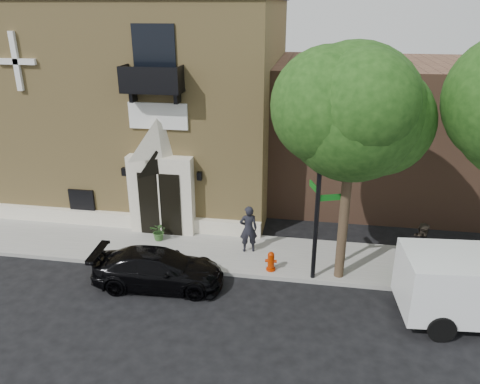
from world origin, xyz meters
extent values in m
plane|color=black|center=(0.00, 0.00, 0.00)|extent=(120.00, 120.00, 0.00)
cube|color=gray|center=(1.00, 1.50, 0.07)|extent=(42.00, 3.00, 0.15)
cube|color=tan|center=(-3.00, 8.00, 4.50)|extent=(12.00, 10.00, 9.00)
cube|color=#EFE8CE|center=(-3.00, 2.88, 0.45)|extent=(12.00, 0.30, 0.60)
cube|color=#EFE8CE|center=(-1.00, 2.75, 1.75)|extent=(2.60, 0.55, 3.20)
pyramid|color=#EFE8CE|center=(-1.00, 2.75, 4.10)|extent=(2.60, 0.55, 1.50)
cube|color=black|center=(-1.00, 2.46, 1.45)|extent=(1.70, 0.06, 2.60)
cube|color=#EFE8CE|center=(-1.00, 2.42, 1.45)|extent=(0.06, 0.04, 2.60)
cube|color=white|center=(-1.00, 2.94, 4.90)|extent=(2.30, 0.10, 1.00)
cube|color=black|center=(-1.00, 2.55, 5.90)|extent=(2.20, 0.90, 0.10)
cube|color=black|center=(-1.00, 2.12, 6.35)|extent=(2.20, 0.06, 0.90)
cube|color=black|center=(-2.05, 2.55, 6.35)|extent=(0.06, 0.90, 0.90)
cube|color=black|center=(0.05, 2.55, 6.35)|extent=(0.06, 0.90, 0.90)
cube|color=black|center=(-1.00, 2.97, 7.10)|extent=(1.60, 0.08, 2.20)
cube|color=white|center=(-6.50, 2.92, 6.80)|extent=(0.22, 0.14, 2.20)
cube|color=white|center=(-6.50, 2.92, 6.80)|extent=(1.60, 0.14, 0.22)
cube|color=black|center=(-4.60, 2.95, 1.15)|extent=(1.10, 0.10, 1.00)
cube|color=#EE5011|center=(-4.60, 2.98, 1.15)|extent=(0.85, 0.06, 0.75)
cube|color=black|center=(-2.55, 2.88, 2.60)|extent=(0.18, 0.18, 0.32)
cube|color=black|center=(0.55, 2.88, 2.60)|extent=(0.18, 0.18, 0.32)
cube|color=brown|center=(12.00, 9.00, 3.20)|extent=(18.00, 8.00, 6.40)
cylinder|color=#38281C|center=(6.00, 0.45, 2.25)|extent=(0.32, 0.32, 4.20)
sphere|color=#17390F|center=(6.00, 0.45, 5.82)|extent=(4.20, 4.20, 4.20)
sphere|color=#17390F|center=(6.80, 0.75, 5.52)|extent=(3.36, 3.36, 3.36)
sphere|color=#17390F|center=(5.30, 0.25, 6.02)|extent=(3.57, 3.57, 3.57)
sphere|color=#17390F|center=(6.20, -0.25, 6.22)|extent=(3.15, 3.15, 3.15)
imported|color=black|center=(0.02, -0.91, 0.63)|extent=(4.46, 2.04, 1.26)
cylinder|color=black|center=(8.73, -2.28, 0.40)|extent=(0.82, 0.33, 0.80)
cylinder|color=black|center=(8.56, -0.29, 0.40)|extent=(0.82, 0.33, 0.80)
cylinder|color=black|center=(5.12, 0.20, 2.98)|extent=(0.15, 0.15, 5.65)
cube|color=#0F5E16|center=(5.52, 0.34, 3.07)|extent=(0.77, 0.31, 0.21)
cube|color=#0F5E16|center=(4.98, 0.60, 3.30)|extent=(0.31, 0.77, 0.21)
cylinder|color=#9E2300|center=(3.66, 0.42, 0.19)|extent=(0.32, 0.32, 0.07)
cylinder|color=#9E2300|center=(3.66, 0.42, 0.47)|extent=(0.23, 0.23, 0.50)
sphere|color=#9E2300|center=(3.66, 0.42, 0.75)|extent=(0.23, 0.23, 0.23)
cylinder|color=#9E2300|center=(3.66, 0.42, 0.51)|extent=(0.41, 0.11, 0.11)
cube|color=#103C19|center=(9.21, 0.55, 0.75)|extent=(2.17, 1.55, 1.19)
cube|color=black|center=(9.21, 0.55, 1.40)|extent=(2.23, 1.62, 0.13)
imported|color=#365E2A|center=(-0.92, 1.96, 0.52)|extent=(0.75, 0.68, 0.74)
imported|color=black|center=(2.68, 1.66, 1.07)|extent=(0.77, 0.61, 1.84)
imported|color=#332B23|center=(8.80, 1.45, 1.01)|extent=(0.71, 0.89, 1.73)
camera|label=1|loc=(4.93, -13.77, 8.82)|focal=35.00mm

